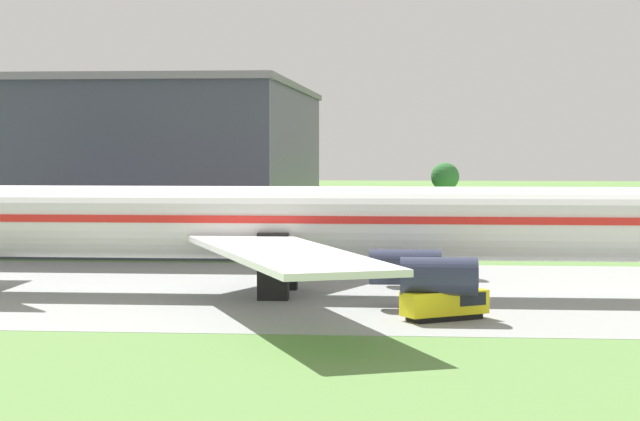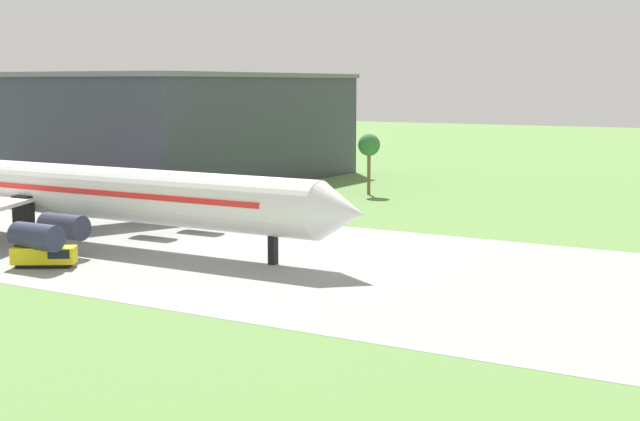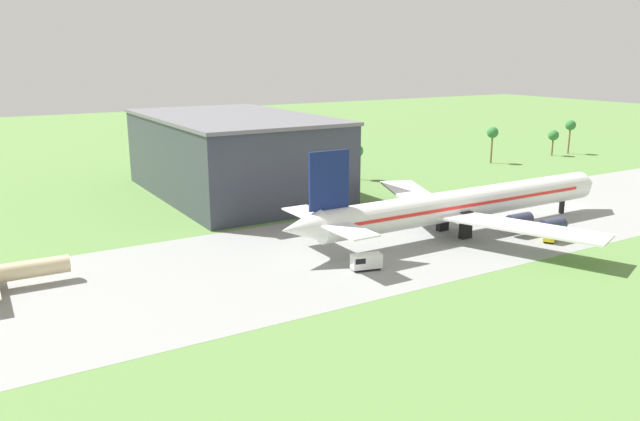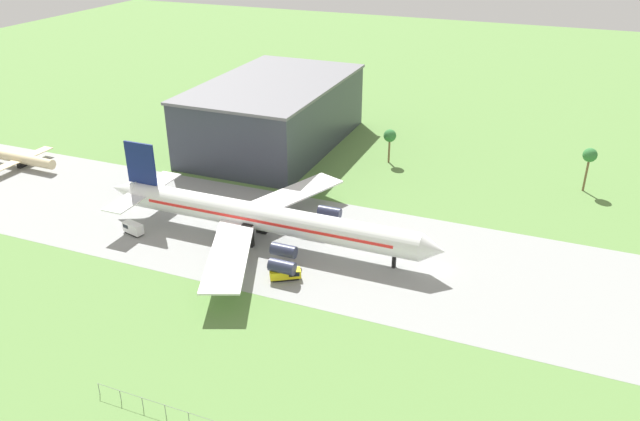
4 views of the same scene
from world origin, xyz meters
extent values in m
plane|color=#5B8442|center=(0.00, 0.00, 0.00)|extent=(600.00, 600.00, 0.00)
cube|color=gray|center=(0.00, 0.00, 0.01)|extent=(320.00, 44.00, 0.02)
cylinder|color=white|center=(-36.99, -2.49, 5.86)|extent=(67.94, 5.89, 5.89)
cone|color=white|center=(-0.67, -2.49, 5.86)|extent=(4.71, 5.77, 5.77)
cone|color=white|center=(-74.64, -2.49, 6.30)|extent=(7.36, 5.59, 5.59)
cube|color=red|center=(-36.99, -2.49, 6.30)|extent=(57.75, 6.00, 0.59)
cube|color=navy|center=(-69.20, -2.49, 13.81)|extent=(7.65, 0.50, 10.01)
cube|color=white|center=(-69.49, -2.49, 6.74)|extent=(5.30, 23.55, 0.30)
cube|color=white|center=(-38.41, -17.16, 4.83)|extent=(18.09, 30.07, 0.44)
cube|color=white|center=(-38.41, 12.18, 4.83)|extent=(18.09, 30.07, 0.44)
cylinder|color=#2D334C|center=(-30.06, -9.55, 3.10)|extent=(5.30, 2.65, 2.65)
cylinder|color=#2D334C|center=(-27.68, -15.44, 3.10)|extent=(5.30, 2.65, 2.65)
cylinder|color=#2D334C|center=(-30.06, 4.58, 3.10)|extent=(5.30, 2.65, 2.65)
cylinder|color=#2D334C|center=(-27.68, 10.46, 3.10)|extent=(5.30, 2.65, 2.65)
cube|color=black|center=(-8.46, -2.49, 2.63)|extent=(0.70, 0.90, 5.27)
cube|color=black|center=(-40.39, -5.73, 2.63)|extent=(2.40, 1.20, 5.27)
cube|color=black|center=(-40.39, 0.75, 2.63)|extent=(2.40, 1.20, 5.27)
cylinder|color=beige|center=(-121.13, 10.19, 2.62)|extent=(23.65, 3.34, 2.76)
cube|color=beige|center=(-121.13, 10.19, 2.35)|extent=(3.84, 21.31, 0.24)
cube|color=black|center=(-121.13, 10.19, 1.31)|extent=(1.26, 2.51, 2.62)
cube|color=black|center=(-27.28, -14.93, 0.20)|extent=(5.38, 4.28, 0.40)
cube|color=yellow|center=(-27.28, -14.93, 1.23)|extent=(6.27, 4.94, 1.65)
cube|color=black|center=(-25.85, -14.04, 1.47)|extent=(2.90, 2.87, 0.90)
cube|color=black|center=(-67.05, -10.70, 0.20)|extent=(4.58, 2.79, 0.40)
cube|color=white|center=(-67.05, -10.70, 1.57)|extent=(5.36, 3.17, 2.34)
cube|color=black|center=(-68.39, -10.36, 1.92)|extent=(2.20, 2.41, 0.90)
cylinder|color=slate|center=(-40.00, -55.00, 1.05)|extent=(0.10, 0.10, 2.10)
cylinder|color=slate|center=(-36.00, -55.00, 1.05)|extent=(0.10, 0.10, 2.10)
cylinder|color=slate|center=(-32.00, -55.00, 1.05)|extent=(0.10, 0.10, 2.10)
cylinder|color=slate|center=(-28.00, -55.00, 1.05)|extent=(0.10, 0.10, 2.10)
cylinder|color=slate|center=(-24.00, -55.00, 1.05)|extent=(0.10, 0.10, 2.10)
cube|color=#333842|center=(-62.50, 53.84, 9.48)|extent=(36.00, 60.00, 18.97)
cube|color=slate|center=(-62.50, 53.84, 19.37)|extent=(36.72, 61.20, 0.80)
cylinder|color=brown|center=(-25.77, 52.69, 3.75)|extent=(0.56, 0.56, 7.50)
sphere|color=#337538|center=(-25.77, 52.69, 8.10)|extent=(3.60, 3.60, 3.60)
cylinder|color=brown|center=(26.79, 52.69, 4.66)|extent=(0.56, 0.56, 9.33)
sphere|color=#337538|center=(26.79, 52.69, 9.93)|extent=(3.60, 3.60, 3.60)
camera|label=1|loc=(-29.10, -94.88, 12.11)|focal=65.00mm
camera|label=2|loc=(39.44, -75.89, 18.04)|focal=50.00mm
camera|label=3|loc=(-123.38, -89.58, 34.47)|focal=35.00mm
camera|label=4|loc=(18.56, -109.94, 67.65)|focal=35.00mm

